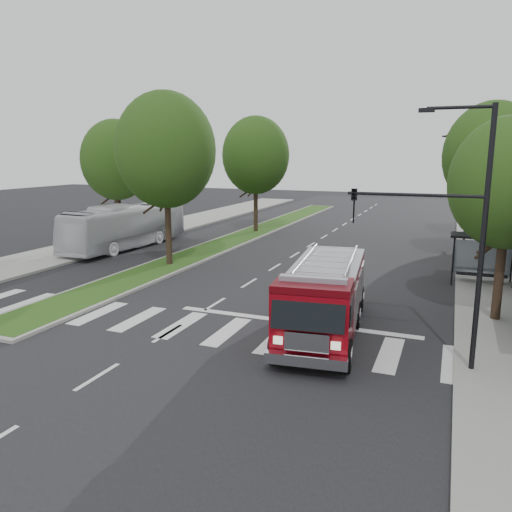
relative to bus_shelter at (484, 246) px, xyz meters
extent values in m
plane|color=black|center=(-11.20, -8.15, -2.04)|extent=(140.00, 140.00, 0.00)
cube|color=gray|center=(1.30, 1.85, -1.96)|extent=(5.00, 80.00, 0.15)
cube|color=gray|center=(-25.70, 1.85, -1.96)|extent=(5.00, 80.00, 0.15)
cube|color=gray|center=(-17.20, 9.85, -1.97)|extent=(3.00, 50.00, 0.14)
cube|color=#1A4212|center=(-17.20, 9.85, -1.89)|extent=(2.60, 49.50, 0.02)
cylinder|color=black|center=(-1.40, -0.75, -0.79)|extent=(0.08, 0.08, 2.50)
cylinder|color=black|center=(-1.40, 0.45, -0.79)|extent=(0.08, 0.08, 2.50)
cylinder|color=black|center=(1.40, 0.45, -0.79)|extent=(0.08, 0.08, 2.50)
cube|color=black|center=(0.00, -0.15, 0.51)|extent=(3.20, 1.60, 0.12)
cube|color=#8C99A5|center=(0.00, 0.55, -0.74)|extent=(2.80, 0.04, 1.80)
cube|color=black|center=(0.00, -0.15, -1.49)|extent=(2.40, 0.40, 0.08)
cylinder|color=black|center=(0.30, -6.15, -0.17)|extent=(0.36, 0.36, 3.74)
ellipsoid|color=#1C370F|center=(0.30, -6.15, 3.49)|extent=(4.40, 4.40, 5.06)
cylinder|color=black|center=(0.30, 5.85, 0.16)|extent=(0.36, 0.36, 4.40)
ellipsoid|color=#1C370F|center=(0.30, 5.85, 4.46)|extent=(5.60, 5.60, 6.44)
cylinder|color=black|center=(0.30, 15.85, -0.06)|extent=(0.36, 0.36, 3.96)
ellipsoid|color=#1C370F|center=(0.30, 15.85, 3.81)|extent=(5.00, 5.00, 5.75)
cylinder|color=black|center=(-17.20, -2.15, 0.27)|extent=(0.36, 0.36, 4.62)
ellipsoid|color=#1C370F|center=(-17.20, -2.15, 4.79)|extent=(5.80, 5.80, 6.67)
cylinder|color=black|center=(-17.20, 11.85, 0.16)|extent=(0.36, 0.36, 4.40)
ellipsoid|color=#1C370F|center=(-17.20, 11.85, 4.46)|extent=(5.60, 5.60, 6.44)
cylinder|color=black|center=(-25.20, 3.85, 0.05)|extent=(0.36, 0.36, 4.18)
ellipsoid|color=#1C370F|center=(-25.20, 3.85, 4.14)|extent=(5.20, 5.20, 5.98)
cylinder|color=black|center=(-0.70, -11.65, 1.96)|extent=(0.16, 0.16, 8.00)
cylinder|color=black|center=(-1.60, -11.65, 5.86)|extent=(1.80, 0.10, 0.10)
cube|color=black|center=(-2.50, -11.65, 5.81)|extent=(0.45, 0.20, 0.12)
cylinder|color=black|center=(-2.70, -11.65, 3.36)|extent=(4.00, 0.10, 0.10)
imported|color=black|center=(-4.50, -11.65, 2.96)|extent=(0.18, 0.22, 1.10)
cylinder|color=black|center=(-0.70, 11.85, 1.96)|extent=(0.16, 0.16, 8.00)
cylinder|color=black|center=(-1.60, 11.85, 5.86)|extent=(1.80, 0.10, 0.10)
cube|color=black|center=(-2.50, 11.85, 5.81)|extent=(0.45, 0.20, 0.12)
cube|color=#52040A|center=(-5.79, -9.86, -1.56)|extent=(3.31, 8.31, 0.24)
cube|color=maroon|center=(-5.88, -9.09, -0.55)|extent=(3.09, 6.39, 1.92)
cube|color=maroon|center=(-5.45, -12.82, -0.55)|extent=(2.59, 2.00, 2.02)
cube|color=#B2B2B7|center=(-5.88, -9.09, 0.46)|extent=(3.09, 6.39, 0.12)
cylinder|color=#B2B2B7|center=(-6.74, -9.19, 0.66)|extent=(0.75, 5.75, 0.10)
cylinder|color=#B2B2B7|center=(-5.02, -8.99, 0.66)|extent=(0.75, 5.75, 0.10)
cube|color=silver|center=(-5.32, -13.92, -1.46)|extent=(2.52, 0.62, 0.34)
cube|color=#8C99A5|center=(-5.45, -12.82, 0.75)|extent=(2.14, 0.58, 0.17)
cylinder|color=black|center=(-6.52, -13.23, -1.51)|extent=(0.46, 1.09, 1.06)
cylinder|color=black|center=(-4.32, -12.98, -1.51)|extent=(0.46, 1.09, 1.06)
cylinder|color=black|center=(-6.98, -9.22, -1.51)|extent=(0.46, 1.09, 1.06)
cylinder|color=black|center=(-4.78, -8.96, -1.51)|extent=(0.46, 1.09, 1.06)
cylinder|color=black|center=(-7.24, -6.92, -1.51)|extent=(0.46, 1.09, 1.06)
cylinder|color=black|center=(-5.04, -6.67, -1.51)|extent=(0.46, 1.09, 1.06)
imported|color=silver|center=(-23.20, 1.95, -0.48)|extent=(3.09, 11.33, 3.13)
camera|label=1|loc=(-1.56, -27.40, 4.57)|focal=35.00mm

